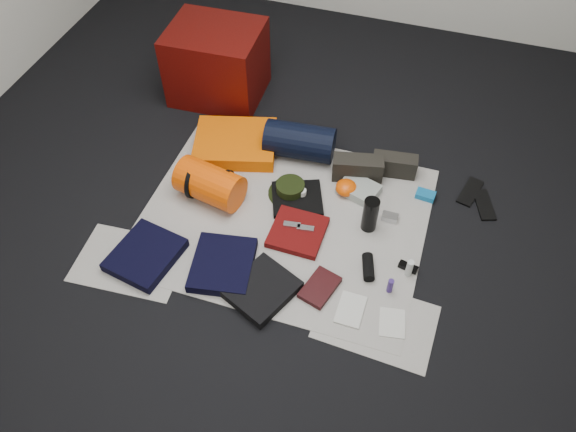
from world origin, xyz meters
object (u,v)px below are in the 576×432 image
(stuff_sack, at_px, (210,184))
(compact_camera, at_px, (390,217))
(sleeping_pad, at_px, (235,143))
(water_bottle, at_px, (370,215))
(paperback_book, at_px, (320,287))
(navy_duffel, at_px, (300,141))
(red_cabinet, at_px, (217,63))

(stuff_sack, distance_m, compact_camera, 1.06)
(sleeping_pad, height_order, water_bottle, water_bottle)
(stuff_sack, bearing_deg, paperback_book, -28.34)
(sleeping_pad, distance_m, compact_camera, 1.09)
(sleeping_pad, xyz_separation_m, navy_duffel, (0.40, 0.07, 0.07))
(compact_camera, relative_size, paperback_book, 0.42)
(stuff_sack, xyz_separation_m, compact_camera, (1.04, 0.15, -0.09))
(red_cabinet, bearing_deg, navy_duffel, -33.20)
(compact_camera, distance_m, paperback_book, 0.63)
(sleeping_pad, relative_size, paperback_book, 2.30)
(water_bottle, distance_m, compact_camera, 0.17)
(red_cabinet, distance_m, water_bottle, 1.55)
(red_cabinet, height_order, water_bottle, red_cabinet)
(water_bottle, bearing_deg, sleeping_pad, 158.73)
(navy_duffel, xyz_separation_m, paperback_book, (0.40, -0.93, -0.10))
(red_cabinet, relative_size, sleeping_pad, 1.19)
(red_cabinet, xyz_separation_m, stuff_sack, (0.33, -0.94, -0.13))
(red_cabinet, relative_size, stuff_sack, 1.57)
(sleeping_pad, height_order, compact_camera, sleeping_pad)
(stuff_sack, distance_m, navy_duffel, 0.64)
(red_cabinet, bearing_deg, stuff_sack, -72.91)
(red_cabinet, height_order, sleeping_pad, red_cabinet)
(sleeping_pad, xyz_separation_m, compact_camera, (1.06, -0.28, -0.03))
(navy_duffel, height_order, water_bottle, navy_duffel)
(navy_duffel, bearing_deg, red_cabinet, 144.29)
(water_bottle, bearing_deg, navy_duffel, 140.86)
(paperback_book, bearing_deg, water_bottle, 89.24)
(sleeping_pad, relative_size, compact_camera, 5.52)
(navy_duffel, bearing_deg, sleeping_pad, -174.30)
(paperback_book, bearing_deg, compact_camera, 82.65)
(sleeping_pad, xyz_separation_m, stuff_sack, (0.01, -0.43, 0.07))
(red_cabinet, height_order, navy_duffel, red_cabinet)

